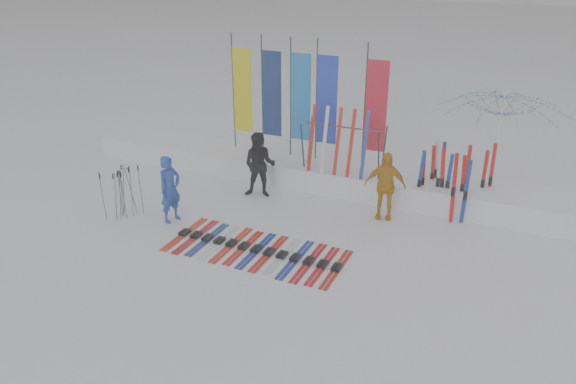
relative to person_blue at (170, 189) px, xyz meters
The scene contains 11 objects.
ground 2.85m from the person_blue, 22.65° to the right, with size 120.00×120.00×0.00m, color white.
snow_bank 4.38m from the person_blue, 54.58° to the left, with size 14.00×1.60×0.60m, color white.
person_blue is the anchor object (origin of this frame).
person_black 2.44m from the person_blue, 59.44° to the left, with size 0.82×0.64×1.69m, color black.
person_yellow 4.96m from the person_blue, 26.20° to the left, with size 0.96×0.40×1.63m, color orange.
tent_canopy 8.05m from the person_blue, 34.43° to the left, with size 3.01×3.07×2.76m, color white.
ski_row 2.61m from the person_blue, 11.00° to the right, with size 3.77×1.69×0.07m.
pole_cluster 1.20m from the person_blue, 166.73° to the right, with size 0.70×0.71×1.25m.
feather_flags 4.31m from the person_blue, 65.78° to the left, with size 4.40×0.14×3.20m.
ski_rack 4.43m from the person_blue, 45.74° to the left, with size 2.04×0.80×1.23m.
upright_skis 6.61m from the person_blue, 29.21° to the left, with size 1.63×1.15×1.68m.
Camera 1 is at (4.79, -8.57, 5.93)m, focal length 35.00 mm.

